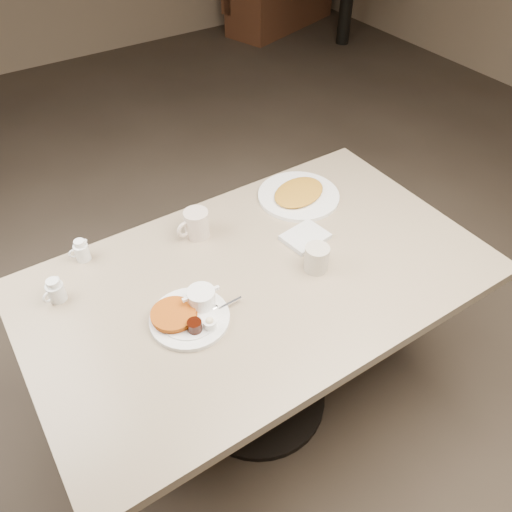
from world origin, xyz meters
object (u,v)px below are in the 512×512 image
diner_table (259,309)px  hash_plate (299,195)px  main_plate (190,313)px  coffee_mug_near (317,257)px  coffee_mug_far (196,224)px  creamer_left (55,291)px  creamer_right (81,251)px

diner_table → hash_plate: 0.49m
main_plate → coffee_mug_near: (0.45, -0.04, 0.02)m
diner_table → hash_plate: hash_plate is taller
coffee_mug_far → creamer_left: (-0.51, -0.03, -0.01)m
diner_table → creamer_left: bearing=156.1°
creamer_left → creamer_right: (0.13, 0.13, 0.00)m
creamer_right → creamer_left: bearing=-134.1°
creamer_left → coffee_mug_near: bearing=-23.6°
coffee_mug_far → creamer_right: size_ratio=1.59×
coffee_mug_near → creamer_right: 0.78m
coffee_mug_far → main_plate: bearing=-121.4°
main_plate → coffee_mug_near: 0.45m
diner_table → creamer_right: size_ratio=18.75×
coffee_mug_near → creamer_right: size_ratio=1.54×
creamer_right → coffee_mug_far: bearing=-14.8°
coffee_mug_near → hash_plate: size_ratio=0.31×
hash_plate → coffee_mug_near: bearing=-118.2°
main_plate → creamer_right: (-0.18, 0.43, 0.01)m
main_plate → diner_table: bearing=7.6°
main_plate → hash_plate: (0.63, 0.31, -0.01)m
coffee_mug_near → hash_plate: bearing=61.8°
creamer_left → main_plate: bearing=-43.6°
diner_table → coffee_mug_near: (0.18, -0.07, 0.22)m
diner_table → creamer_right: 0.63m
coffee_mug_near → creamer_right: bearing=143.6°
coffee_mug_far → creamer_right: bearing=165.2°
coffee_mug_far → hash_plate: 0.44m
creamer_left → creamer_right: same height
coffee_mug_far → creamer_left: coffee_mug_far is taller
main_plate → creamer_left: creamer_left is taller
creamer_left → coffee_mug_far: bearing=3.6°
creamer_left → hash_plate: creamer_left is taller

